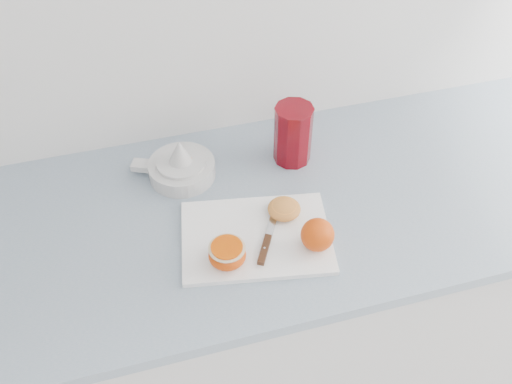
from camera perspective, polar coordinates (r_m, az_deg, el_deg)
counter at (r=1.65m, az=-1.88°, el=-12.45°), size 2.42×0.64×0.89m
cutting_board at (r=1.24m, az=0.01°, el=-4.52°), size 0.35×0.28×0.01m
whole_orange at (r=1.19m, az=6.17°, el=-4.28°), size 0.07×0.07×0.07m
half_orange at (r=1.17m, az=-2.90°, el=-6.22°), size 0.08×0.08×0.05m
squeezed_shell at (r=1.26m, az=2.83°, el=-1.68°), size 0.07×0.07×0.03m
paring_knife at (r=1.21m, az=1.02°, el=-5.21°), size 0.10×0.16×0.01m
citrus_juicer at (r=1.37m, az=-7.53°, el=2.56°), size 0.20×0.16×0.11m
red_tumbler at (r=1.38m, az=3.71°, el=5.62°), size 0.09×0.09×0.15m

